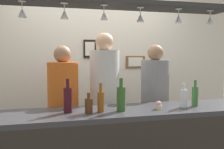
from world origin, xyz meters
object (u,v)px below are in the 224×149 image
at_px(person_right_grey_shirt, 155,98).
at_px(bottle_beer_amber_tall, 101,101).
at_px(person_left_orange_shirt, 63,104).
at_px(cupcake, 159,105).
at_px(picture_frame_crest, 90,49).
at_px(bottle_champagne_green, 121,98).
at_px(bottle_wine_dark_red, 68,99).
at_px(bottle_soda_clear, 184,98).
at_px(bottle_beer_green_import, 195,96).
at_px(picture_frame_lower_pair, 135,62).
at_px(bottle_beer_brown_stubby, 89,105).
at_px(person_middle_white_patterned_shirt, 105,94).

relative_size(person_right_grey_shirt, bottle_beer_amber_tall, 6.34).
xyz_separation_m(person_left_orange_shirt, cupcake, (0.84, -0.68, 0.08)).
relative_size(person_right_grey_shirt, picture_frame_crest, 6.34).
bearing_deg(bottle_beer_amber_tall, bottle_champagne_green, -0.78).
height_order(bottle_beer_amber_tall, bottle_wine_dark_red, bottle_wine_dark_red).
height_order(person_right_grey_shirt, bottle_soda_clear, person_right_grey_shirt).
relative_size(bottle_champagne_green, bottle_wine_dark_red, 1.00).
distance_m(bottle_soda_clear, bottle_beer_green_import, 0.14).
bearing_deg(picture_frame_crest, bottle_beer_green_import, -60.31).
relative_size(person_left_orange_shirt, picture_frame_lower_pair, 5.43).
xyz_separation_m(person_left_orange_shirt, bottle_wine_dark_red, (0.00, -0.61, 0.16)).
bearing_deg(bottle_beer_green_import, bottle_beer_brown_stubby, -177.99).
bearing_deg(picture_frame_lower_pair, person_left_orange_shirt, -145.20).
height_order(bottle_beer_brown_stubby, bottle_soda_clear, bottle_soda_clear).
distance_m(person_left_orange_shirt, person_middle_white_patterned_shirt, 0.48).
height_order(person_right_grey_shirt, picture_frame_crest, picture_frame_crest).
xyz_separation_m(person_right_grey_shirt, bottle_beer_brown_stubby, (-0.93, -0.68, 0.10)).
relative_size(person_left_orange_shirt, bottle_beer_green_import, 6.26).
height_order(person_left_orange_shirt, cupcake, person_left_orange_shirt).
bearing_deg(picture_frame_crest, bottle_champagne_green, -88.36).
bearing_deg(cupcake, picture_frame_crest, 105.35).
relative_size(person_left_orange_shirt, bottle_beer_brown_stubby, 9.04).
distance_m(bottle_beer_amber_tall, picture_frame_lower_pair, 1.70).
height_order(bottle_champagne_green, picture_frame_lower_pair, picture_frame_lower_pair).
bearing_deg(bottle_champagne_green, bottle_beer_brown_stubby, -177.87).
bearing_deg(bottle_wine_dark_red, bottle_beer_amber_tall, -9.84).
xyz_separation_m(bottle_champagne_green, bottle_soda_clear, (0.63, 0.00, -0.03)).
bearing_deg(bottle_champagne_green, bottle_soda_clear, 0.29).
bearing_deg(bottle_beer_green_import, person_left_orange_shirt, 152.89).
height_order(bottle_beer_amber_tall, picture_frame_crest, picture_frame_crest).
bearing_deg(person_left_orange_shirt, person_right_grey_shirt, 0.00).
height_order(bottle_champagne_green, picture_frame_crest, picture_frame_crest).
bearing_deg(bottle_beer_amber_tall, picture_frame_lower_pair, 59.81).
distance_m(person_left_orange_shirt, bottle_wine_dark_red, 0.63).
height_order(person_middle_white_patterned_shirt, person_right_grey_shirt, person_middle_white_patterned_shirt).
distance_m(person_right_grey_shirt, picture_frame_lower_pair, 0.89).
relative_size(bottle_beer_amber_tall, cupcake, 3.33).
relative_size(person_left_orange_shirt, bottle_soda_clear, 7.08).
bearing_deg(person_left_orange_shirt, picture_frame_lower_pair, 34.80).
bearing_deg(bottle_soda_clear, bottle_beer_brown_stubby, -179.12).
relative_size(person_right_grey_shirt, bottle_soda_clear, 7.17).
xyz_separation_m(person_right_grey_shirt, bottle_beer_green_import, (0.14, -0.64, 0.13)).
relative_size(person_right_grey_shirt, bottle_beer_brown_stubby, 9.16).
distance_m(bottle_beer_brown_stubby, bottle_beer_green_import, 1.07).
relative_size(bottle_soda_clear, picture_frame_crest, 0.88).
bearing_deg(picture_frame_lower_pair, bottle_champagne_green, -114.32).
distance_m(person_right_grey_shirt, bottle_soda_clear, 0.67).
distance_m(person_middle_white_patterned_shirt, bottle_beer_amber_tall, 0.69).
bearing_deg(person_right_grey_shirt, person_middle_white_patterned_shirt, 180.00).
xyz_separation_m(picture_frame_crest, picture_frame_lower_pair, (0.70, 0.00, -0.19)).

